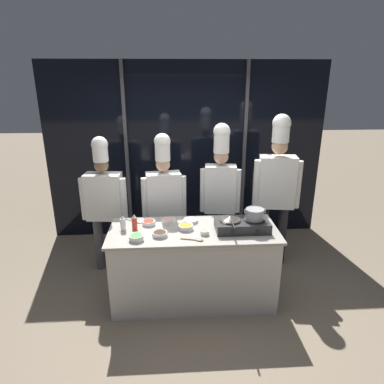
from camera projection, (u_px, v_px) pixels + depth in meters
name	position (u px, v px, depth m)	size (l,w,h in m)	color
ground_plane	(193.00, 298.00, 4.05)	(24.00, 24.00, 0.00)	#7F705B
window_wall_back	(186.00, 152.00, 5.28)	(4.24, 0.09, 2.70)	black
demo_counter	(193.00, 265.00, 3.90)	(1.86, 0.76, 0.89)	beige
portable_stove	(242.00, 225.00, 3.73)	(0.58, 0.33, 0.12)	#28282B
frying_pan	(230.00, 218.00, 3.69)	(0.23, 0.41, 0.04)	#38332D
stock_pot	(255.00, 214.00, 3.69)	(0.23, 0.20, 0.12)	#93969B
squeeze_bottle_clear	(123.00, 223.00, 3.71)	(0.06, 0.06, 0.17)	white
squeeze_bottle_chili	(134.00, 223.00, 3.72)	(0.06, 0.06, 0.18)	red
prep_bowl_soy_glaze	(160.00, 234.00, 3.60)	(0.16, 0.16, 0.05)	white
prep_bowl_carrots	(186.00, 227.00, 3.75)	(0.16, 0.16, 0.05)	white
prep_bowl_scallions	(136.00, 237.00, 3.51)	(0.15, 0.15, 0.06)	white
prep_bowl_onion	(191.00, 220.00, 3.93)	(0.17, 0.17, 0.04)	white
prep_bowl_mushrooms	(205.00, 232.00, 3.63)	(0.10, 0.10, 0.05)	white
prep_bowl_shrimp	(169.00, 220.00, 3.93)	(0.16, 0.16, 0.04)	white
prep_bowl_chili_flakes	(149.00, 222.00, 3.87)	(0.15, 0.15, 0.05)	white
serving_spoon_slotted	(196.00, 240.00, 3.51)	(0.24, 0.09, 0.02)	olive
serving_spoon_solid	(136.00, 221.00, 3.95)	(0.26, 0.17, 0.02)	#B2B5BA
chef_head	(104.00, 198.00, 4.33)	(0.59, 0.27, 1.80)	#4C4C51
chef_sous	(164.00, 196.00, 4.35)	(0.56, 0.28, 1.83)	#232326
chef_line	(220.00, 186.00, 4.43)	(0.52, 0.25, 1.94)	#2D3856
chef_pastry	(277.00, 182.00, 4.42)	(0.60, 0.30, 2.05)	#232326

